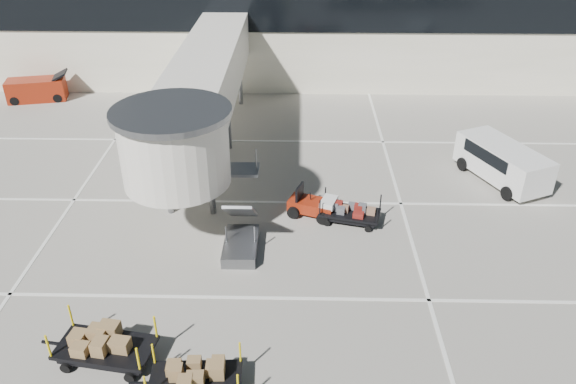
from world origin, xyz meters
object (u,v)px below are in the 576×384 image
Objects in this scene: baggage_tug at (313,205)px; box_cart_near at (195,378)px; box_cart_far at (107,347)px; suitcase_cart at (350,213)px; belt_loader at (37,90)px; minivan at (501,159)px.

baggage_tug is 0.68× the size of box_cart_near.
baggage_tug is at bearing 61.61° from box_cart_far.
suitcase_cart is at bearing 57.83° from box_cart_near.
belt_loader is at bearing 118.63° from box_cart_near.
minivan is 1.27× the size of belt_loader.
box_cart_near is at bearing -71.18° from belt_loader.
minivan is (13.49, 13.96, 0.61)m from box_cart_near.
box_cart_near is at bearing -105.55° from suitcase_cart.
box_cart_far is at bearing -75.58° from belt_loader.
box_cart_near is at bearing -90.82° from baggage_tug.
baggage_tug is 0.56× the size of belt_loader.
suitcase_cart is 11.13m from box_cart_near.
baggage_tug is at bearing -49.97° from belt_loader.
baggage_tug reaches higher than suitcase_cart.
box_cart_far reaches higher than suitcase_cart.
box_cart_near is (-5.48, -9.69, 0.08)m from suitcase_cart.
box_cart_far is at bearing -121.46° from suitcase_cart.
box_cart_near is 19.42m from minivan.
belt_loader is (-18.90, 14.49, 0.23)m from baggage_tug.
belt_loader is (-11.97, 23.57, 0.18)m from box_cart_far.
minivan is at bearing 46.49° from box_cart_far.
minivan is (9.67, 3.67, 0.64)m from baggage_tug.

